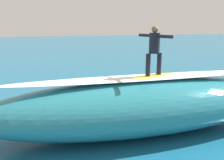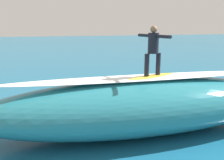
# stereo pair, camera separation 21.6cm
# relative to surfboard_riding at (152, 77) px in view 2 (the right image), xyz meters

# --- Properties ---
(ground_plane) EXTENTS (120.00, 120.00, 0.00)m
(ground_plane) POSITION_rel_surfboard_riding_xyz_m (0.72, -2.14, -1.75)
(ground_plane) COLOR #196084
(wave_crest) EXTENTS (9.89, 2.66, 1.70)m
(wave_crest) POSITION_rel_surfboard_riding_xyz_m (0.28, -0.00, -0.90)
(wave_crest) COLOR teal
(wave_crest) RESTS_ON ground_plane
(wave_foam_lip) EXTENTS (8.40, 0.96, 0.08)m
(wave_foam_lip) POSITION_rel_surfboard_riding_xyz_m (0.28, -0.00, -0.01)
(wave_foam_lip) COLOR white
(wave_foam_lip) RESTS_ON wave_crest
(surfboard_riding) EXTENTS (2.06, 1.07, 0.10)m
(surfboard_riding) POSITION_rel_surfboard_riding_xyz_m (0.00, 0.00, 0.00)
(surfboard_riding) COLOR yellow
(surfboard_riding) RESTS_ON wave_crest
(surfer_riding) EXTENTS (0.57, 1.36, 1.47)m
(surfer_riding) POSITION_rel_surfboard_riding_xyz_m (0.00, -0.00, 0.90)
(surfer_riding) COLOR black
(surfer_riding) RESTS_ON surfboard_riding
(surfboard_paddling) EXTENTS (1.88, 1.56, 0.09)m
(surfboard_paddling) POSITION_rel_surfboard_riding_xyz_m (1.54, -3.71, -1.70)
(surfboard_paddling) COLOR #33B2D1
(surfboard_paddling) RESTS_ON ground_plane
(surfer_paddling) EXTENTS (1.43, 1.14, 0.30)m
(surfer_paddling) POSITION_rel_surfboard_riding_xyz_m (1.64, -3.64, -1.53)
(surfer_paddling) COLOR black
(surfer_paddling) RESTS_ON surfboard_paddling
(buoy_marker) EXTENTS (0.78, 0.78, 1.33)m
(buoy_marker) POSITION_rel_surfboard_riding_xyz_m (-3.66, -2.15, -1.35)
(buoy_marker) COLOR orange
(buoy_marker) RESTS_ON ground_plane
(foam_patch_near) EXTENTS (1.36, 1.40, 0.17)m
(foam_patch_near) POSITION_rel_surfboard_riding_xyz_m (-0.63, -1.04, -1.66)
(foam_patch_near) COLOR white
(foam_patch_near) RESTS_ON ground_plane
(foam_patch_mid) EXTENTS (0.89, 0.83, 0.11)m
(foam_patch_mid) POSITION_rel_surfboard_riding_xyz_m (-1.55, -2.01, -1.69)
(foam_patch_mid) COLOR white
(foam_patch_mid) RESTS_ON ground_plane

